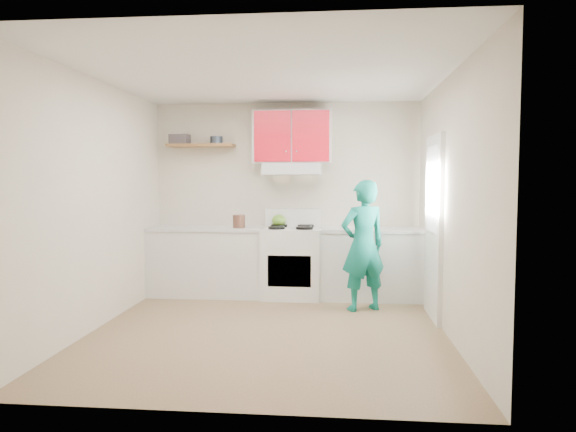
# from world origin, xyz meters

# --- Properties ---
(floor) EXTENTS (3.80, 3.80, 0.00)m
(floor) POSITION_xyz_m (0.00, 0.00, 0.00)
(floor) COLOR brown
(floor) RESTS_ON ground
(ceiling) EXTENTS (3.60, 3.80, 0.04)m
(ceiling) POSITION_xyz_m (0.00, 0.00, 2.60)
(ceiling) COLOR white
(ceiling) RESTS_ON floor
(back_wall) EXTENTS (3.60, 0.04, 2.60)m
(back_wall) POSITION_xyz_m (0.00, 1.90, 1.30)
(back_wall) COLOR beige
(back_wall) RESTS_ON floor
(front_wall) EXTENTS (3.60, 0.04, 2.60)m
(front_wall) POSITION_xyz_m (0.00, -1.90, 1.30)
(front_wall) COLOR beige
(front_wall) RESTS_ON floor
(left_wall) EXTENTS (0.04, 3.80, 2.60)m
(left_wall) POSITION_xyz_m (-1.80, 0.00, 1.30)
(left_wall) COLOR beige
(left_wall) RESTS_ON floor
(right_wall) EXTENTS (0.04, 3.80, 2.60)m
(right_wall) POSITION_xyz_m (1.80, 0.00, 1.30)
(right_wall) COLOR beige
(right_wall) RESTS_ON floor
(door) EXTENTS (0.05, 0.85, 2.05)m
(door) POSITION_xyz_m (1.78, 0.70, 1.02)
(door) COLOR white
(door) RESTS_ON floor
(door_glass) EXTENTS (0.01, 0.55, 0.95)m
(door_glass) POSITION_xyz_m (1.75, 0.70, 1.45)
(door_glass) COLOR white
(door_glass) RESTS_ON door
(counter_left) EXTENTS (1.52, 0.60, 0.90)m
(counter_left) POSITION_xyz_m (-1.04, 1.60, 0.45)
(counter_left) COLOR silver
(counter_left) RESTS_ON floor
(counter_right) EXTENTS (1.32, 0.60, 0.90)m
(counter_right) POSITION_xyz_m (1.14, 1.60, 0.45)
(counter_right) COLOR silver
(counter_right) RESTS_ON floor
(stove) EXTENTS (0.76, 0.65, 0.92)m
(stove) POSITION_xyz_m (0.10, 1.57, 0.46)
(stove) COLOR white
(stove) RESTS_ON floor
(range_hood) EXTENTS (0.76, 0.44, 0.15)m
(range_hood) POSITION_xyz_m (0.10, 1.68, 1.70)
(range_hood) COLOR silver
(range_hood) RESTS_ON back_wall
(upper_cabinets) EXTENTS (1.02, 0.33, 0.70)m
(upper_cabinets) POSITION_xyz_m (0.10, 1.73, 2.12)
(upper_cabinets) COLOR red
(upper_cabinets) RESTS_ON back_wall
(shelf) EXTENTS (0.90, 0.30, 0.04)m
(shelf) POSITION_xyz_m (-1.15, 1.75, 2.02)
(shelf) COLOR brown
(shelf) RESTS_ON back_wall
(books) EXTENTS (0.26, 0.20, 0.13)m
(books) POSITION_xyz_m (-1.44, 1.72, 2.10)
(books) COLOR #443C40
(books) RESTS_ON shelf
(tin) EXTENTS (0.22, 0.22, 0.10)m
(tin) POSITION_xyz_m (-0.95, 1.79, 2.09)
(tin) COLOR #333D4C
(tin) RESTS_ON shelf
(kettle) EXTENTS (0.25, 0.25, 0.17)m
(kettle) POSITION_xyz_m (-0.09, 1.74, 1.00)
(kettle) COLOR #588A26
(kettle) RESTS_ON stove
(crock) EXTENTS (0.19, 0.19, 0.19)m
(crock) POSITION_xyz_m (-0.59, 1.51, 1.00)
(crock) COLOR #4B2D21
(crock) RESTS_ON counter_left
(cutting_board) EXTENTS (0.34, 0.25, 0.02)m
(cutting_board) POSITION_xyz_m (0.97, 1.49, 0.91)
(cutting_board) COLOR olive
(cutting_board) RESTS_ON counter_right
(silicone_mat) EXTENTS (0.34, 0.30, 0.01)m
(silicone_mat) POSITION_xyz_m (1.48, 1.65, 0.90)
(silicone_mat) COLOR red
(silicone_mat) RESTS_ON counter_right
(person) EXTENTS (0.67, 0.57, 1.55)m
(person) POSITION_xyz_m (1.01, 0.96, 0.78)
(person) COLOR #0D7566
(person) RESTS_ON floor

